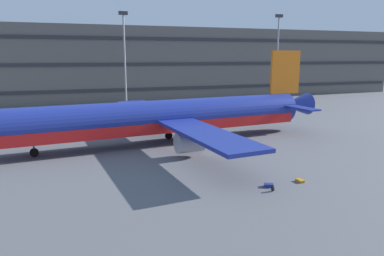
# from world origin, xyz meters

# --- Properties ---
(ground_plane) EXTENTS (600.00, 600.00, 0.00)m
(ground_plane) POSITION_xyz_m (0.00, 0.00, 0.00)
(ground_plane) COLOR #5B5B60
(terminal_structure) EXTENTS (152.73, 20.44, 17.20)m
(terminal_structure) POSITION_xyz_m (0.00, 53.24, 8.60)
(terminal_structure) COLOR #605B56
(terminal_structure) RESTS_ON ground_plane
(airliner) EXTENTS (44.25, 35.89, 11.19)m
(airliner) POSITION_xyz_m (-1.49, 2.10, 3.11)
(airliner) COLOR navy
(airliner) RESTS_ON ground_plane
(light_mast_left) EXTENTS (1.80, 0.50, 19.20)m
(light_mast_left) POSITION_xyz_m (-1.09, 35.50, 11.25)
(light_mast_left) COLOR gray
(light_mast_left) RESTS_ON ground_plane
(light_mast_center_left) EXTENTS (1.80, 0.50, 19.89)m
(light_mast_center_left) POSITION_xyz_m (34.73, 35.50, 11.60)
(light_mast_center_left) COLOR gray
(light_mast_center_left) RESTS_ON ground_plane
(suitcase_small) EXTENTS (0.86, 0.73, 0.26)m
(suitcase_small) POSITION_xyz_m (2.65, -15.22, 0.13)
(suitcase_small) COLOR navy
(suitcase_small) RESTS_ON ground_plane
(suitcase_teal) EXTENTS (0.45, 0.81, 0.21)m
(suitcase_teal) POSITION_xyz_m (5.76, -15.05, 0.10)
(suitcase_teal) COLOR orange
(suitcase_teal) RESTS_ON ground_plane
(backpack_silver) EXTENTS (0.35, 0.31, 0.53)m
(backpack_silver) POSITION_xyz_m (2.43, -16.21, 0.23)
(backpack_silver) COLOR black
(backpack_silver) RESTS_ON ground_plane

